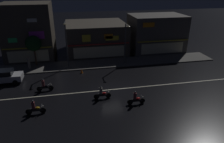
% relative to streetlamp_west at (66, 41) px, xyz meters
% --- Properties ---
extents(ground_plane, '(140.00, 140.00, 0.00)m').
position_rel_streetlamp_west_xyz_m(ground_plane, '(4.94, -7.78, -4.08)').
color(ground_plane, black).
extents(lane_divider_stripe, '(34.30, 0.16, 0.01)m').
position_rel_streetlamp_west_xyz_m(lane_divider_stripe, '(4.94, -7.78, -4.08)').
color(lane_divider_stripe, beige).
rests_on(lane_divider_stripe, ground).
extents(sidewalk_far, '(36.10, 3.88, 0.14)m').
position_rel_streetlamp_west_xyz_m(sidewalk_far, '(4.94, 0.68, -4.01)').
color(sidewalk_far, '#5B5954').
rests_on(sidewalk_far, ground).
extents(storefront_left_block, '(7.42, 6.93, 8.77)m').
position_rel_streetlamp_west_xyz_m(storefront_left_block, '(-5.89, 6.01, 0.30)').
color(storefront_left_block, '#4C443A').
rests_on(storefront_left_block, ground).
extents(storefront_center_block, '(10.26, 9.23, 5.17)m').
position_rel_streetlamp_west_xyz_m(storefront_center_block, '(4.94, 7.15, -1.50)').
color(storefront_center_block, '#4C443A').
rests_on(storefront_center_block, ground).
extents(storefront_right_block, '(9.37, 6.67, 6.37)m').
position_rel_streetlamp_west_xyz_m(storefront_right_block, '(15.77, 5.88, -0.90)').
color(storefront_right_block, '#56514C').
rests_on(storefront_right_block, ground).
extents(streetlamp_west, '(0.44, 1.64, 6.63)m').
position_rel_streetlamp_west_xyz_m(streetlamp_west, '(0.00, 0.00, 0.00)').
color(streetlamp_west, '#47494C').
rests_on(streetlamp_west, sidewalk_far).
extents(streetlamp_mid, '(0.44, 1.64, 6.05)m').
position_rel_streetlamp_west_xyz_m(streetlamp_mid, '(8.52, -0.18, -0.30)').
color(streetlamp_mid, '#47494C').
rests_on(streetlamp_mid, sidewalk_far).
extents(pedestrian_on_sidewalk, '(0.38, 0.38, 1.78)m').
position_rel_streetlamp_west_xyz_m(pedestrian_on_sidewalk, '(-5.60, 0.69, -3.12)').
color(pedestrian_on_sidewalk, gray).
rests_on(pedestrian_on_sidewalk, sidewalk_far).
extents(street_tree, '(2.25, 2.25, 4.50)m').
position_rel_streetlamp_west_xyz_m(street_tree, '(-4.75, 1.72, -0.60)').
color(street_tree, '#473323').
rests_on(street_tree, sidewalk_far).
extents(parked_car_near_kerb, '(4.30, 1.98, 1.67)m').
position_rel_streetlamp_west_xyz_m(parked_car_near_kerb, '(-7.94, -3.38, -3.21)').
color(parked_car_near_kerb, silver).
rests_on(parked_car_near_kerb, ground).
extents(motorcycle_lead, '(1.90, 0.60, 1.52)m').
position_rel_streetlamp_west_xyz_m(motorcycle_lead, '(-3.16, -11.09, -3.45)').
color(motorcycle_lead, black).
rests_on(motorcycle_lead, ground).
extents(motorcycle_following, '(1.90, 0.60, 1.52)m').
position_rel_streetlamp_west_xyz_m(motorcycle_following, '(3.54, -9.51, -3.45)').
color(motorcycle_following, black).
rests_on(motorcycle_following, ground).
extents(motorcycle_opposite_lane, '(1.90, 0.60, 1.52)m').
position_rel_streetlamp_west_xyz_m(motorcycle_opposite_lane, '(-2.74, -6.52, -3.45)').
color(motorcycle_opposite_lane, black).
rests_on(motorcycle_opposite_lane, ground).
extents(motorcycle_trailing_far, '(1.90, 0.60, 1.52)m').
position_rel_streetlamp_west_xyz_m(motorcycle_trailing_far, '(6.81, -11.29, -3.45)').
color(motorcycle_trailing_far, black).
rests_on(motorcycle_trailing_far, ground).
extents(traffic_cone, '(0.36, 0.36, 0.55)m').
position_rel_streetlamp_west_xyz_m(traffic_cone, '(1.78, -2.26, -3.81)').
color(traffic_cone, orange).
rests_on(traffic_cone, ground).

